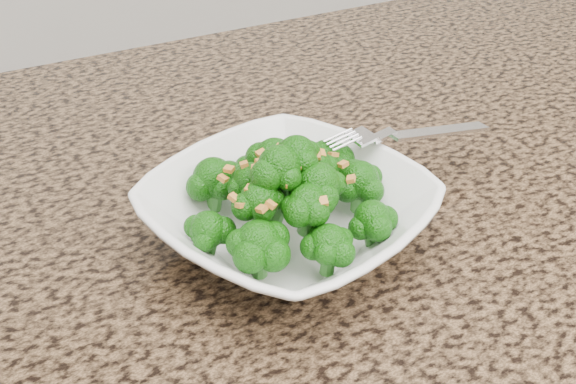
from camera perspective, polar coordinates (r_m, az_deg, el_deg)
granite_counter at (r=0.62m, az=11.42°, el=-5.48°), size 1.64×1.04×0.03m
bowl at (r=0.59m, az=0.00°, el=-1.84°), size 0.28×0.28×0.05m
broccoli_pile at (r=0.56m, az=0.00°, el=2.96°), size 0.19×0.19×0.06m
garlic_topping at (r=0.54m, az=0.00°, el=6.02°), size 0.12×0.12×0.01m
fork at (r=0.64m, az=7.81°, el=4.54°), size 0.20×0.05×0.01m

